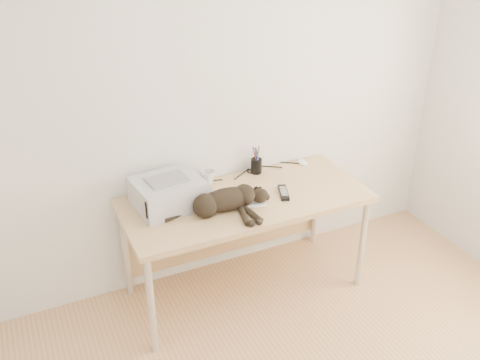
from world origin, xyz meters
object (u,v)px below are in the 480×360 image
desk (240,209)px  mug (208,177)px  cat (224,202)px  pen_cup (256,166)px  mouse (303,161)px  printer (168,193)px

desk → mug: size_ratio=15.35×
cat → pen_cup: (0.41, 0.38, -0.01)m
cat → mouse: cat is taller
pen_cup → mouse: (0.37, -0.01, -0.04)m
desk → cat: (-0.19, -0.18, 0.20)m
desk → printer: printer is taller
cat → pen_cup: pen_cup is taller
cat → pen_cup: bearing=43.4°
mug → pen_cup: 0.37m
mug → cat: bearing=-96.5°
printer → desk: bearing=-3.7°
printer → mug: printer is taller
printer → pen_cup: size_ratio=2.23×
printer → mouse: size_ratio=4.14×
desk → cat: bearing=-137.3°
pen_cup → desk: bearing=-137.3°
printer → cat: bearing=-35.9°
desk → mug: (-0.15, 0.19, 0.18)m
printer → cat: size_ratio=0.65×
cat → mug: cat is taller
desk → printer: (-0.48, 0.03, 0.23)m
cat → mouse: 0.87m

